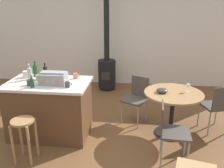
% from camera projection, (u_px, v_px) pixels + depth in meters
% --- Properties ---
extents(ground_plane, '(8.80, 8.80, 0.00)m').
position_uv_depth(ground_plane, '(87.00, 137.00, 3.98)').
color(ground_plane, brown).
extents(back_wall, '(8.00, 0.10, 2.70)m').
position_uv_depth(back_wall, '(108.00, 33.00, 6.23)').
color(back_wall, silver).
rests_on(back_wall, ground_plane).
extents(kitchen_island, '(1.31, 0.83, 0.92)m').
position_uv_depth(kitchen_island, '(50.00, 109.00, 3.93)').
color(kitchen_island, brown).
rests_on(kitchen_island, ground_plane).
extents(wooden_stool, '(0.31, 0.31, 0.63)m').
position_uv_depth(wooden_stool, '(24.00, 132.00, 3.25)').
color(wooden_stool, '#A37A4C').
rests_on(wooden_stool, ground_plane).
extents(dining_table, '(0.94, 0.94, 0.75)m').
position_uv_depth(dining_table, '(173.00, 103.00, 3.89)').
color(dining_table, black).
rests_on(dining_table, ground_plane).
extents(folding_chair_near, '(0.50, 0.50, 0.86)m').
position_uv_depth(folding_chair_near, '(217.00, 105.00, 3.97)').
color(folding_chair_near, '#47423D').
rests_on(folding_chair_near, ground_plane).
extents(folding_chair_far, '(0.54, 0.54, 0.85)m').
position_uv_depth(folding_chair_far, '(137.00, 96.00, 4.36)').
color(folding_chair_far, '#47423D').
rests_on(folding_chair_far, ground_plane).
extents(folding_chair_left, '(0.43, 0.43, 0.86)m').
position_uv_depth(folding_chair_left, '(170.00, 129.00, 3.22)').
color(folding_chair_left, '#47423D').
rests_on(folding_chair_left, ground_plane).
extents(wood_stove, '(0.44, 0.45, 2.43)m').
position_uv_depth(wood_stove, '(107.00, 67.00, 5.97)').
color(wood_stove, black).
rests_on(wood_stove, ground_plane).
extents(toolbox, '(0.40, 0.26, 0.19)m').
position_uv_depth(toolbox, '(53.00, 78.00, 3.68)').
color(toolbox, gray).
rests_on(toolbox, kitchen_island).
extents(bottle_0, '(0.06, 0.06, 0.18)m').
position_uv_depth(bottle_0, '(32.00, 83.00, 3.54)').
color(bottle_0, '#194C23').
rests_on(bottle_0, kitchen_island).
extents(bottle_1, '(0.07, 0.07, 0.25)m').
position_uv_depth(bottle_1, '(45.00, 72.00, 3.98)').
color(bottle_1, black).
rests_on(bottle_1, kitchen_island).
extents(bottle_2, '(0.07, 0.07, 0.26)m').
position_uv_depth(bottle_2, '(30.00, 73.00, 3.89)').
color(bottle_2, '#B7B2AD').
rests_on(bottle_2, kitchen_island).
extents(bottle_3, '(0.08, 0.08, 0.26)m').
position_uv_depth(bottle_3, '(35.00, 70.00, 4.05)').
color(bottle_3, '#194C23').
rests_on(bottle_3, kitchen_island).
extents(cup_0, '(0.11, 0.08, 0.09)m').
position_uv_depth(cup_0, '(38.00, 78.00, 3.86)').
color(cup_0, tan).
rests_on(cup_0, kitchen_island).
extents(cup_1, '(0.12, 0.09, 0.11)m').
position_uv_depth(cup_1, '(26.00, 74.00, 4.02)').
color(cup_1, white).
rests_on(cup_1, kitchen_island).
extents(cup_2, '(0.11, 0.07, 0.09)m').
position_uv_depth(cup_2, '(76.00, 76.00, 3.95)').
color(cup_2, '#DB6651').
rests_on(cup_2, kitchen_island).
extents(cup_3, '(0.11, 0.07, 0.09)m').
position_uv_depth(cup_3, '(67.00, 84.00, 3.55)').
color(cup_3, '#383838').
rests_on(cup_3, kitchen_island).
extents(cup_4, '(0.12, 0.08, 0.09)m').
position_uv_depth(cup_4, '(30.00, 82.00, 3.64)').
color(cup_4, '#383838').
rests_on(cup_4, kitchen_island).
extents(wine_glass, '(0.07, 0.07, 0.14)m').
position_uv_depth(wine_glass, '(188.00, 86.00, 3.83)').
color(wine_glass, silver).
rests_on(wine_glass, dining_table).
extents(serving_bowl, '(0.18, 0.18, 0.07)m').
position_uv_depth(serving_bowl, '(162.00, 90.00, 3.82)').
color(serving_bowl, '#383838').
rests_on(serving_bowl, dining_table).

